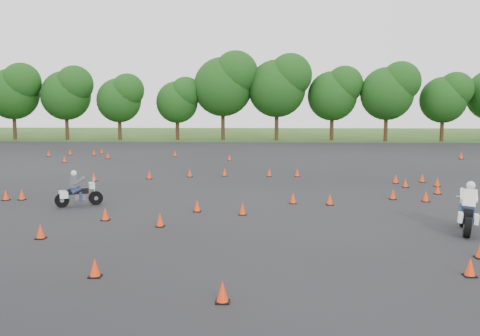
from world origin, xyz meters
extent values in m
plane|color=#2D5119|center=(0.00, 0.00, 0.00)|extent=(140.00, 140.00, 0.00)
plane|color=black|center=(0.00, 6.00, 0.01)|extent=(62.00, 62.00, 0.00)
cone|color=#FC340A|center=(6.18, -8.06, 0.23)|extent=(0.26, 0.26, 0.45)
cone|color=#FC340A|center=(-9.56, 1.78, 0.23)|extent=(0.26, 0.26, 0.45)
cone|color=#FC340A|center=(-4.67, -2.16, 0.23)|extent=(0.26, 0.26, 0.45)
cone|color=#FC340A|center=(0.30, -0.99, 0.23)|extent=(0.26, 0.26, 0.45)
cone|color=#FC340A|center=(-5.94, -4.86, 0.23)|extent=(0.26, 0.26, 0.45)
cone|color=#FC340A|center=(8.35, -2.20, 0.23)|extent=(0.26, 0.26, 0.45)
cone|color=#FC340A|center=(9.20, -0.18, 0.23)|extent=(0.26, 0.26, 0.45)
cone|color=#FC340A|center=(-8.15, 7.52, 0.23)|extent=(0.26, 0.26, 0.45)
cone|color=#FC340A|center=(1.47, 9.79, 0.23)|extent=(0.26, 0.26, 0.45)
cone|color=#FC340A|center=(6.86, 2.57, 0.23)|extent=(0.26, 0.26, 0.45)
cone|color=#FC340A|center=(-10.76, 19.24, 0.23)|extent=(0.26, 0.26, 0.45)
cone|color=#FC340A|center=(8.14, 2.07, 0.23)|extent=(0.26, 0.26, 0.45)
cone|color=#FC340A|center=(-5.31, 8.52, 0.23)|extent=(0.26, 0.26, 0.45)
cone|color=#FC340A|center=(-1.14, 9.84, 0.23)|extent=(0.26, 0.26, 0.45)
cone|color=#FC340A|center=(-1.51, -0.48, 0.23)|extent=(0.26, 0.26, 0.45)
cone|color=#FC340A|center=(16.21, 19.96, 0.23)|extent=(0.26, 0.26, 0.45)
cone|color=#FC340A|center=(10.02, 6.38, 0.23)|extent=(0.26, 0.26, 0.45)
cone|color=#FC340A|center=(0.19, -10.05, 0.23)|extent=(0.26, 0.26, 0.45)
cone|color=#FC340A|center=(-12.63, 21.70, 0.23)|extent=(0.26, 0.26, 0.45)
cone|color=#FC340A|center=(9.30, 4.07, 0.23)|extent=(0.26, 0.26, 0.45)
cone|color=#FC340A|center=(8.16, 7.38, 0.23)|extent=(0.26, 0.26, 0.45)
cone|color=#FC340A|center=(-3.07, -8.48, 0.23)|extent=(0.26, 0.26, 0.45)
cone|color=#FC340A|center=(-13.11, 16.45, 0.23)|extent=(0.26, 0.26, 0.45)
cone|color=#FC340A|center=(-3.13, 9.39, 0.23)|extent=(0.26, 0.26, 0.45)
cone|color=#FC340A|center=(16.43, 20.64, 0.23)|extent=(0.26, 0.26, 0.45)
cone|color=#FC340A|center=(-5.90, 21.13, 0.23)|extent=(0.26, 0.26, 0.45)
cone|color=#FC340A|center=(-14.74, 22.09, 0.23)|extent=(0.26, 0.26, 0.45)
cone|color=#FC340A|center=(8.32, 6.04, 0.23)|extent=(0.26, 0.26, 0.45)
cone|color=#FC340A|center=(-10.22, 1.66, 0.23)|extent=(0.26, 0.26, 0.45)
cone|color=#FC340A|center=(-2.49, -3.06, 0.23)|extent=(0.26, 0.26, 0.45)
cone|color=#FC340A|center=(-16.03, 20.82, 0.23)|extent=(0.26, 0.26, 0.45)
cone|color=#FC340A|center=(3.09, 9.78, 0.23)|extent=(0.26, 0.26, 0.45)
cone|color=#FC340A|center=(-1.37, 18.31, 0.23)|extent=(0.26, 0.26, 0.45)
cone|color=#FC340A|center=(3.89, 1.16, 0.23)|extent=(0.26, 0.26, 0.45)
cone|color=#FC340A|center=(-12.41, 23.12, 0.23)|extent=(0.26, 0.26, 0.45)
cone|color=#FC340A|center=(2.36, 1.39, 0.23)|extent=(0.26, 0.26, 0.45)
cone|color=#FC340A|center=(9.70, 7.86, 0.23)|extent=(0.26, 0.26, 0.45)
camera|label=1|loc=(1.01, -21.06, 4.27)|focal=40.00mm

